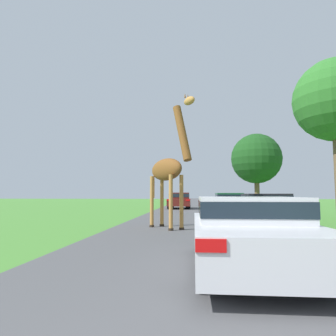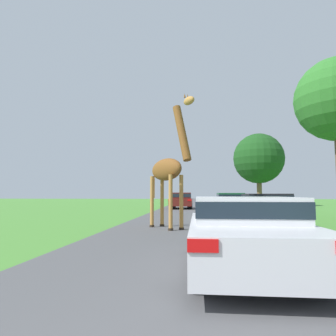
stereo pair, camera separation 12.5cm
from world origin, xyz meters
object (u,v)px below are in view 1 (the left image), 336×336
object	(u,v)px
giraffe_near_road	(169,168)
car_lead_maroon	(248,230)
tree_centre_back	(256,159)
car_queue_left	(179,200)
car_far_ahead	(265,208)
tree_right_cluster	(336,101)
car_queue_right	(229,203)

from	to	relation	value
giraffe_near_road	car_lead_maroon	size ratio (longest dim) A/B	1.14
car_lead_maroon	tree_centre_back	xyz separation A→B (m)	(6.04, 28.51, 4.59)
car_queue_left	car_lead_maroon	bearing A→B (deg)	-84.00
car_far_ahead	tree_centre_back	world-z (taller)	tree_centre_back
tree_centre_back	giraffe_near_road	bearing A→B (deg)	-109.55
car_lead_maroon	tree_right_cluster	size ratio (longest dim) A/B	0.51
giraffe_near_road	car_far_ahead	size ratio (longest dim) A/B	1.10
car_lead_maroon	tree_right_cluster	xyz separation A→B (m)	(6.69, 10.79, 5.63)
car_lead_maroon	tree_right_cluster	bearing A→B (deg)	58.22
car_lead_maroon	tree_centre_back	size ratio (longest dim) A/B	0.54
car_lead_maroon	tree_centre_back	bearing A→B (deg)	78.04
car_lead_maroon	car_far_ahead	xyz separation A→B (m)	(2.09, 7.70, 0.04)
car_queue_left	car_queue_right	bearing A→B (deg)	-65.77
car_queue_right	tree_centre_back	distance (m)	15.90
tree_centre_back	tree_right_cluster	bearing A→B (deg)	-87.91
tree_centre_back	car_lead_maroon	bearing A→B (deg)	-101.96
giraffe_near_road	tree_centre_back	distance (m)	24.05
car_queue_right	tree_centre_back	world-z (taller)	tree_centre_back
car_queue_left	car_far_ahead	size ratio (longest dim) A/B	0.89
car_queue_right	tree_right_cluster	bearing A→B (deg)	-30.87
giraffe_near_road	car_queue_right	distance (m)	8.79
car_queue_right	car_far_ahead	distance (m)	6.39
giraffe_near_road	car_far_ahead	bearing A→B (deg)	164.55
car_far_ahead	tree_right_cluster	xyz separation A→B (m)	(4.60, 3.09, 5.59)
car_lead_maroon	car_queue_right	world-z (taller)	car_queue_right
giraffe_near_road	car_far_ahead	xyz separation A→B (m)	(4.03, 1.69, -1.64)
giraffe_near_road	tree_right_cluster	distance (m)	10.63
car_lead_maroon	car_queue_right	bearing A→B (deg)	84.85
car_queue_left	car_far_ahead	distance (m)	14.94
car_lead_maroon	car_queue_right	size ratio (longest dim) A/B	0.94
giraffe_near_road	car_lead_maroon	xyz separation A→B (m)	(1.95, -6.01, -1.68)
giraffe_near_road	car_queue_left	xyz separation A→B (m)	(-0.36, 15.96, -1.59)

